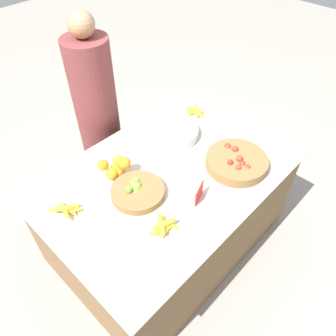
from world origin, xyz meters
TOP-DOWN VIEW (x-y plane):
  - ground_plane at (0.00, 0.00)m, footprint 12.00×12.00m
  - market_table at (0.00, 0.00)m, footprint 1.67×1.15m
  - lime_bowl at (-0.26, 0.01)m, footprint 0.33×0.33m
  - tomato_basket at (0.37, -0.28)m, footprint 0.41×0.41m
  - orange_pile at (-0.23, 0.24)m, footprint 0.20×0.18m
  - metal_bowl at (0.30, 0.25)m, footprint 0.39×0.39m
  - price_sign at (-0.03, -0.28)m, footprint 0.12×0.05m
  - banana_bunch_front_right at (-0.63, 0.21)m, footprint 0.18×0.17m
  - banana_bunch_middle_left at (-0.33, -0.28)m, footprint 0.18×0.15m
  - banana_bunch_middle_right at (0.63, 0.30)m, footprint 0.13×0.18m
  - vendor_person at (0.07, 0.84)m, footprint 0.33×0.33m

SIDE VIEW (x-z plane):
  - ground_plane at x=0.00m, z-range 0.00..0.00m
  - market_table at x=0.00m, z-range 0.00..0.75m
  - vendor_person at x=0.07m, z-range -0.06..1.49m
  - banana_bunch_front_right at x=-0.63m, z-range 0.74..0.80m
  - banana_bunch_middle_right at x=0.63m, z-range 0.74..0.80m
  - banana_bunch_middle_left at x=-0.33m, z-range 0.74..0.80m
  - lime_bowl at x=-0.26m, z-range 0.73..0.82m
  - metal_bowl at x=0.30m, z-range 0.75..0.81m
  - tomato_basket at x=0.37m, z-range 0.73..0.84m
  - price_sign at x=-0.03m, z-range 0.75..0.85m
  - orange_pile at x=-0.23m, z-range 0.73..0.87m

